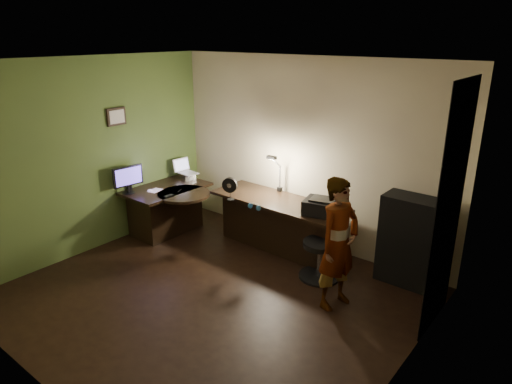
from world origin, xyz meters
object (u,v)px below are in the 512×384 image
Objects in this scene: desk_right at (278,225)px; office_chair at (321,244)px; cabinet at (412,241)px; monitor at (128,184)px; desk_left at (168,210)px; person at (338,244)px.

office_chair is (0.90, -0.33, 0.09)m from desk_right.
cabinet reaches higher than monitor.
office_chair is (-0.93, -0.59, -0.09)m from cabinet.
person is (3.06, -0.16, 0.40)m from desk_left.
desk_right is 2.14× the size of office_chair.
desk_left is at bearing -166.31° from cabinet.
cabinet is at bearing -13.39° from person.
monitor is at bearing -115.03° from desk_left.
office_chair is 0.68m from person.
office_chair is at bearing 23.32° from monitor.
person is (0.46, -0.41, 0.29)m from office_chair.
monitor is 0.49× the size of office_chair.
office_chair is at bearing -147.46° from cabinet.
desk_left is 2.75× the size of monitor.
office_chair is 0.62× the size of person.
monitor is 0.30× the size of person.
cabinet is at bearing 27.98° from monitor.
cabinet is 2.45× the size of monitor.
office_chair is at bearing -18.43° from desk_right.
person is at bearing -115.08° from cabinet.
desk_left is 0.83× the size of person.
desk_right is (1.71, 0.58, 0.01)m from desk_left.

